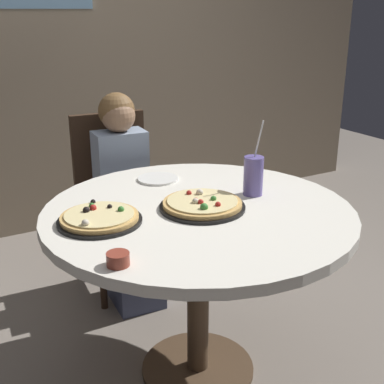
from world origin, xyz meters
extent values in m
plane|color=slate|center=(0.00, 0.00, 0.00)|extent=(8.00, 8.00, 0.00)
cube|color=gray|center=(0.00, 1.88, 1.45)|extent=(5.20, 0.12, 2.90)
cylinder|color=silver|center=(0.00, 0.00, 0.73)|extent=(1.19, 1.19, 0.04)
cylinder|color=#4C3826|center=(0.00, 0.00, 0.36)|extent=(0.09, 0.09, 0.69)
cylinder|color=#4C3826|center=(0.00, 0.00, 0.01)|extent=(0.48, 0.48, 0.02)
cube|color=#382619|center=(0.00, 0.81, 0.43)|extent=(0.43, 0.43, 0.04)
cube|color=#382619|center=(0.01, 0.99, 0.69)|extent=(0.40, 0.07, 0.52)
cylinder|color=#382619|center=(-0.18, 0.66, 0.21)|extent=(0.04, 0.04, 0.41)
cylinder|color=#382619|center=(0.16, 0.63, 0.21)|extent=(0.04, 0.04, 0.41)
cylinder|color=#382619|center=(-0.16, 0.99, 0.21)|extent=(0.04, 0.04, 0.41)
cylinder|color=#382619|center=(0.18, 0.97, 0.21)|extent=(0.04, 0.04, 0.41)
cube|color=#3F4766|center=(-0.01, 0.65, 0.23)|extent=(0.26, 0.34, 0.45)
cube|color=#8C9EB7|center=(0.00, 0.79, 0.67)|extent=(0.27, 0.18, 0.44)
sphere|color=#997051|center=(0.00, 0.79, 0.97)|extent=(0.17, 0.17, 0.17)
sphere|color=brown|center=(0.00, 0.81, 0.99)|extent=(0.18, 0.18, 0.18)
cylinder|color=black|center=(0.01, -0.01, 0.76)|extent=(0.33, 0.33, 0.01)
cylinder|color=tan|center=(0.01, -0.01, 0.77)|extent=(0.30, 0.30, 0.02)
cylinder|color=beige|center=(0.01, -0.01, 0.78)|extent=(0.27, 0.27, 0.01)
sphere|color=#B2231E|center=(-0.01, -0.01, 0.79)|extent=(0.02, 0.02, 0.02)
sphere|color=#387F33|center=(0.05, -0.03, 0.79)|extent=(0.02, 0.02, 0.02)
sphere|color=beige|center=(0.04, 0.05, 0.79)|extent=(0.03, 0.03, 0.03)
sphere|color=#B2231E|center=(-0.01, -0.03, 0.79)|extent=(0.02, 0.02, 0.02)
sphere|color=beige|center=(-0.02, -0.02, 0.79)|extent=(0.03, 0.03, 0.03)
sphere|color=#387F33|center=(-0.03, -0.09, 0.79)|extent=(0.03, 0.03, 0.03)
sphere|color=#B2231E|center=(0.00, 0.07, 0.79)|extent=(0.02, 0.02, 0.02)
sphere|color=#B2231E|center=(0.03, -0.09, 0.79)|extent=(0.02, 0.02, 0.02)
cylinder|color=black|center=(-0.38, 0.05, 0.76)|extent=(0.30, 0.30, 0.01)
cylinder|color=tan|center=(-0.38, 0.05, 0.77)|extent=(0.28, 0.28, 0.02)
cylinder|color=beige|center=(-0.38, 0.05, 0.78)|extent=(0.25, 0.25, 0.01)
sphere|color=beige|center=(-0.45, -0.02, 0.79)|extent=(0.03, 0.03, 0.03)
sphere|color=#387F33|center=(-0.38, 0.13, 0.79)|extent=(0.02, 0.02, 0.02)
sphere|color=black|center=(-0.32, 0.09, 0.79)|extent=(0.02, 0.02, 0.02)
sphere|color=black|center=(-0.36, 0.17, 0.79)|extent=(0.02, 0.02, 0.02)
sphere|color=black|center=(-0.41, 0.10, 0.79)|extent=(0.03, 0.03, 0.03)
sphere|color=#B2231E|center=(-0.38, 0.10, 0.79)|extent=(0.03, 0.03, 0.03)
sphere|color=#387F33|center=(-0.30, 0.04, 0.79)|extent=(0.02, 0.02, 0.02)
cylinder|color=#6659A5|center=(0.27, 0.02, 0.83)|extent=(0.08, 0.08, 0.16)
cylinder|color=white|center=(0.28, 0.02, 0.95)|extent=(0.05, 0.02, 0.22)
cylinder|color=brown|center=(-0.44, -0.28, 0.77)|extent=(0.07, 0.07, 0.04)
cylinder|color=white|center=(0.01, 0.38, 0.76)|extent=(0.18, 0.18, 0.01)
camera|label=1|loc=(-0.91, -1.55, 1.46)|focal=47.36mm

